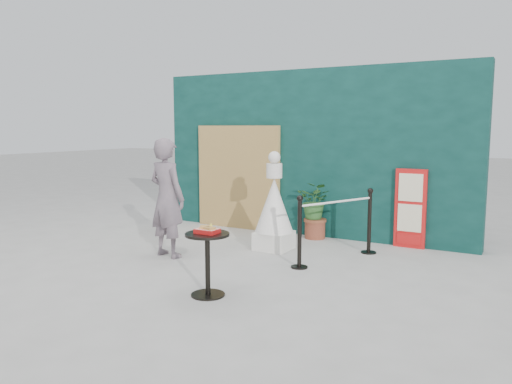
{
  "coord_description": "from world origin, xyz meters",
  "views": [
    {
      "loc": [
        3.7,
        -5.27,
        1.97
      ],
      "look_at": [
        0.0,
        1.2,
        1.0
      ],
      "focal_mm": 35.0,
      "sensor_mm": 36.0,
      "label": 1
    }
  ],
  "objects": [
    {
      "name": "ground",
      "position": [
        0.0,
        0.0,
        0.0
      ],
      "size": [
        60.0,
        60.0,
        0.0
      ],
      "primitive_type": "plane",
      "color": "#ADAAA5",
      "rests_on": "ground"
    },
    {
      "name": "planter",
      "position": [
        0.28,
        2.83,
        0.59
      ],
      "size": [
        0.6,
        0.52,
        1.01
      ],
      "color": "brown",
      "rests_on": "ground"
    },
    {
      "name": "stanchion_barrier",
      "position": [
        1.13,
        1.63,
        0.49
      ],
      "size": [
        0.84,
        1.54,
        1.03
      ],
      "color": "black",
      "rests_on": "ground"
    },
    {
      "name": "cafe_table",
      "position": [
        0.39,
        -0.62,
        0.5
      ],
      "size": [
        0.52,
        0.52,
        0.75
      ],
      "color": "black",
      "rests_on": "ground"
    },
    {
      "name": "statue",
      "position": [
        0.02,
        1.75,
        0.65
      ],
      "size": [
        0.62,
        0.62,
        1.59
      ],
      "color": "white",
      "rests_on": "ground"
    },
    {
      "name": "back_wall",
      "position": [
        0.0,
        3.15,
        1.5
      ],
      "size": [
        6.0,
        0.3,
        3.0
      ],
      "primitive_type": "cube",
      "color": "#092A26",
      "rests_on": "ground"
    },
    {
      "name": "bamboo_fence",
      "position": [
        -1.4,
        2.94,
        1.0
      ],
      "size": [
        1.8,
        0.08,
        2.0
      ],
      "primitive_type": "cube",
      "color": "tan",
      "rests_on": "ground"
    },
    {
      "name": "food_basket",
      "position": [
        0.39,
        -0.62,
        0.79
      ],
      "size": [
        0.26,
        0.19,
        0.11
      ],
      "color": "#AC1212",
      "rests_on": "cafe_table"
    },
    {
      "name": "menu_board",
      "position": [
        1.9,
        2.95,
        0.65
      ],
      "size": [
        0.5,
        0.07,
        1.3
      ],
      "color": "red",
      "rests_on": "ground"
    },
    {
      "name": "woman",
      "position": [
        -1.19,
        0.56,
        0.91
      ],
      "size": [
        0.72,
        0.52,
        1.81
      ],
      "primitive_type": "imported",
      "rotation": [
        0.0,
        0.0,
        3.0
      ],
      "color": "slate",
      "rests_on": "ground"
    }
  ]
}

